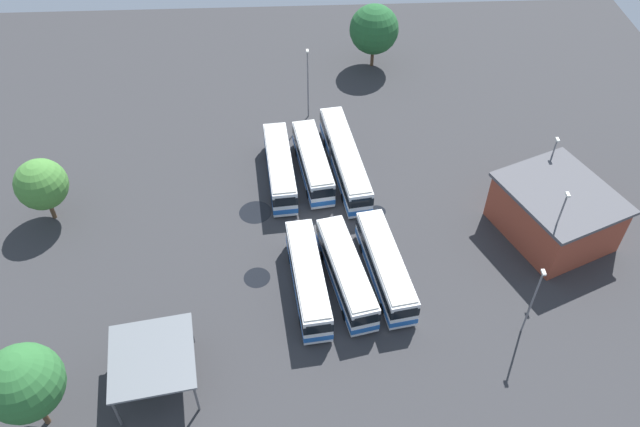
# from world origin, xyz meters

# --- Properties ---
(ground_plane) EXTENTS (95.32, 95.32, 0.00)m
(ground_plane) POSITION_xyz_m (0.00, 0.00, 0.00)
(ground_plane) COLOR #333335
(bus_row0_slot0) EXTENTS (12.21, 3.63, 3.40)m
(bus_row0_slot0) POSITION_xyz_m (-7.15, -4.85, 1.80)
(bus_row0_slot0) COLOR silver
(bus_row0_slot0) RESTS_ON ground_plane
(bus_row0_slot1) EXTENTS (11.66, 4.22, 3.40)m
(bus_row0_slot1) POSITION_xyz_m (-7.83, -1.29, 1.80)
(bus_row0_slot1) COLOR silver
(bus_row0_slot1) RESTS_ON ground_plane
(bus_row0_slot2) EXTENTS (15.55, 4.68, 3.40)m
(bus_row0_slot2) POSITION_xyz_m (-8.29, 2.20, 1.80)
(bus_row0_slot2) COLOR silver
(bus_row0_slot2) RESTS_ON ground_plane
(bus_row1_slot0) EXTENTS (12.19, 3.89, 3.40)m
(bus_row1_slot0) POSITION_xyz_m (8.30, -2.40, 1.80)
(bus_row1_slot0) COLOR silver
(bus_row1_slot0) RESTS_ON ground_plane
(bus_row1_slot1) EXTENTS (11.98, 4.94, 3.40)m
(bus_row1_slot1) POSITION_xyz_m (7.82, 1.08, 1.80)
(bus_row1_slot1) COLOR silver
(bus_row1_slot1) RESTS_ON ground_plane
(bus_row1_slot2) EXTENTS (12.05, 4.44, 3.40)m
(bus_row1_slot2) POSITION_xyz_m (7.22, 4.72, 1.80)
(bus_row1_slot2) COLOR silver
(bus_row1_slot2) RESTS_ON ground_plane
(depot_building) EXTENTS (13.22, 12.51, 5.48)m
(depot_building) POSITION_xyz_m (1.99, 21.89, 2.76)
(depot_building) COLOR #99422D
(depot_building) RESTS_ON ground_plane
(maintenance_shelter) EXTENTS (7.97, 7.60, 3.64)m
(maintenance_shelter) POSITION_xyz_m (16.92, -14.82, 3.44)
(maintenance_shelter) COLOR slate
(maintenance_shelter) RESTS_ON ground_plane
(lamp_post_near_entrance) EXTENTS (0.56, 0.28, 7.95)m
(lamp_post_near_entrance) POSITION_xyz_m (13.61, 15.91, 4.39)
(lamp_post_near_entrance) COLOR slate
(lamp_post_near_entrance) RESTS_ON ground_plane
(lamp_post_mid_lot) EXTENTS (0.56, 0.28, 9.19)m
(lamp_post_mid_lot) POSITION_xyz_m (6.21, 19.96, 5.02)
(lamp_post_mid_lot) COLOR slate
(lamp_post_mid_lot) RESTS_ON ground_plane
(lamp_post_far_corner) EXTENTS (0.56, 0.28, 7.47)m
(lamp_post_far_corner) POSITION_xyz_m (-3.46, 22.66, 4.14)
(lamp_post_far_corner) COLOR slate
(lamp_post_far_corner) RESTS_ON ground_plane
(lamp_post_by_building) EXTENTS (0.56, 0.28, 9.05)m
(lamp_post_by_building) POSITION_xyz_m (-18.74, -1.38, 4.94)
(lamp_post_by_building) COLOR slate
(lamp_post_by_building) RESTS_ON ground_plane
(tree_west_edge) EXTENTS (5.11, 5.11, 7.08)m
(tree_west_edge) POSITION_xyz_m (-2.58, -28.02, 4.52)
(tree_west_edge) COLOR brown
(tree_west_edge) RESTS_ON ground_plane
(tree_east_edge) EXTENTS (5.73, 5.73, 8.60)m
(tree_east_edge) POSITION_xyz_m (20.10, -22.96, 5.73)
(tree_east_edge) COLOR brown
(tree_east_edge) RESTS_ON ground_plane
(tree_northwest) EXTENTS (6.41, 6.41, 8.52)m
(tree_northwest) POSITION_xyz_m (-29.97, 7.62, 5.31)
(tree_northwest) COLOR brown
(tree_northwest) RESTS_ON ground_plane
(puddle_between_rows) EXTENTS (2.50, 2.50, 0.01)m
(puddle_between_rows) POSITION_xyz_m (6.49, -7.13, 0.00)
(puddle_between_rows) COLOR black
(puddle_between_rows) RESTS_ON ground_plane
(puddle_back_corner) EXTENTS (3.37, 3.37, 0.01)m
(puddle_back_corner) POSITION_xyz_m (-2.25, -7.48, 0.00)
(puddle_back_corner) COLOR black
(puddle_back_corner) RESTS_ON ground_plane
(puddle_centre_drain) EXTENTS (1.81, 1.81, 0.01)m
(puddle_centre_drain) POSITION_xyz_m (-1.75, 5.11, 0.00)
(puddle_centre_drain) COLOR black
(puddle_centre_drain) RESTS_ON ground_plane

